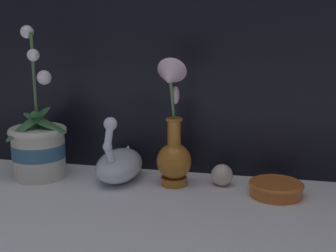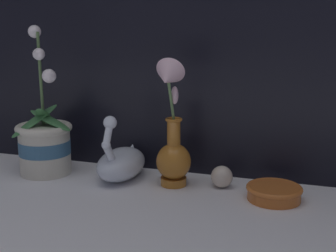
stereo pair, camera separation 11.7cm
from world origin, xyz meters
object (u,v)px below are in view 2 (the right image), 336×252
orchid_potted_plant (45,142)px  amber_dish (274,192)px  swan_figurine (121,162)px  blue_vase (172,142)px  glass_sphere (222,177)px

orchid_potted_plant → amber_dish: (0.62, -0.01, -0.07)m
swan_figurine → amber_dish: 0.40m
orchid_potted_plant → swan_figurine: (0.22, 0.02, -0.04)m
blue_vase → amber_dish: 0.27m
orchid_potted_plant → blue_vase: size_ratio=1.22×
swan_figurine → blue_vase: 0.16m
amber_dish → blue_vase: bearing=176.9°
orchid_potted_plant → amber_dish: size_ratio=3.05×
blue_vase → amber_dish: (0.25, -0.01, -0.10)m
amber_dish → swan_figurine: bearing=175.7°
blue_vase → amber_dish: bearing=-3.1°
orchid_potted_plant → swan_figurine: orchid_potted_plant is taller
blue_vase → amber_dish: blue_vase is taller
swan_figurine → amber_dish: swan_figurine is taller
swan_figurine → glass_sphere: 0.27m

